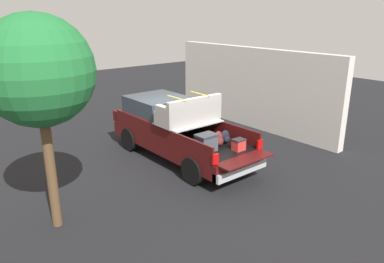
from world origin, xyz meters
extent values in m
plane|color=black|center=(0.00, 0.00, 0.00)|extent=(40.00, 40.00, 0.00)
cube|color=#470F0F|center=(0.00, 0.00, 0.62)|extent=(5.50, 1.92, 0.46)
cube|color=black|center=(-1.20, 0.00, 0.87)|extent=(2.80, 1.80, 0.04)
cube|color=#470F0F|center=(-1.20, 0.93, 1.10)|extent=(2.80, 0.06, 0.50)
cube|color=#470F0F|center=(-1.20, -0.93, 1.10)|extent=(2.80, 0.06, 0.50)
cube|color=#470F0F|center=(0.17, 0.00, 1.10)|extent=(0.06, 1.80, 0.50)
cube|color=#470F0F|center=(-2.88, 0.00, 0.87)|extent=(0.55, 1.80, 0.04)
cube|color=#B2B2B7|center=(-0.43, 0.00, 1.37)|extent=(1.25, 1.92, 0.04)
cube|color=#470F0F|center=(1.35, 0.00, 1.10)|extent=(2.30, 1.92, 0.50)
cube|color=#2D3842|center=(1.25, 0.00, 1.62)|extent=(1.94, 1.76, 0.55)
cube|color=#470F0F|center=(2.70, 0.00, 1.04)|extent=(0.40, 1.82, 0.38)
cube|color=#B2B2B7|center=(-2.72, 0.00, 0.51)|extent=(0.24, 1.92, 0.24)
cube|color=red|center=(-2.62, 0.88, 1.03)|extent=(0.06, 0.20, 0.28)
cube|color=red|center=(-2.62, -0.88, 1.03)|extent=(0.06, 0.20, 0.28)
cylinder|color=black|center=(1.75, 0.88, 0.41)|extent=(0.82, 0.30, 0.82)
cylinder|color=black|center=(1.75, -0.88, 0.41)|extent=(0.82, 0.30, 0.82)
cylinder|color=black|center=(-1.75, 0.88, 0.41)|extent=(0.82, 0.30, 0.82)
cylinder|color=black|center=(-1.75, -0.88, 0.41)|extent=(0.82, 0.30, 0.82)
cube|color=#474C56|center=(-1.75, 0.42, 1.12)|extent=(0.40, 0.55, 0.45)
cube|color=#31353C|center=(-1.75, 0.42, 1.37)|extent=(0.44, 0.59, 0.05)
ellipsoid|color=maroon|center=(-1.67, -0.12, 1.12)|extent=(0.20, 0.32, 0.46)
ellipsoid|color=maroon|center=(-1.78, -0.12, 1.05)|extent=(0.09, 0.22, 0.20)
ellipsoid|color=black|center=(-1.60, -0.46, 1.09)|extent=(0.20, 0.35, 0.40)
ellipsoid|color=black|center=(-1.71, -0.46, 1.03)|extent=(0.09, 0.25, 0.18)
cube|color=red|center=(-2.30, -0.34, 1.04)|extent=(0.26, 0.34, 0.30)
cube|color=#262628|center=(-2.30, -0.34, 1.21)|extent=(0.28, 0.36, 0.04)
cube|color=#9E9993|center=(-0.43, 0.00, 1.60)|extent=(0.81, 2.08, 0.42)
cube|color=#9E9993|center=(-0.75, 0.00, 2.01)|extent=(0.16, 2.08, 0.40)
cube|color=#9E9993|center=(-0.38, 0.94, 1.92)|extent=(0.57, 0.20, 0.22)
cube|color=#9E9993|center=(-0.38, -0.94, 1.92)|extent=(0.57, 0.20, 0.22)
cube|color=yellow|center=(-0.43, 0.47, 2.22)|extent=(0.91, 0.03, 0.02)
cube|color=yellow|center=(-0.43, -0.47, 2.22)|extent=(0.91, 0.03, 0.02)
cube|color=silver|center=(1.11, -4.66, 1.66)|extent=(8.46, 0.36, 3.32)
cylinder|color=brown|center=(-1.38, 4.68, 1.43)|extent=(0.22, 0.22, 2.86)
sphere|color=#1F6C32|center=(-1.38, 4.68, 3.56)|extent=(2.31, 2.31, 2.31)
cylinder|color=#3F4C66|center=(4.10, -3.17, 0.45)|extent=(0.56, 0.56, 0.90)
cylinder|color=#3F4C66|center=(4.10, -3.17, 0.94)|extent=(0.60, 0.60, 0.08)
camera|label=1|loc=(-9.06, 7.00, 4.68)|focal=34.32mm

